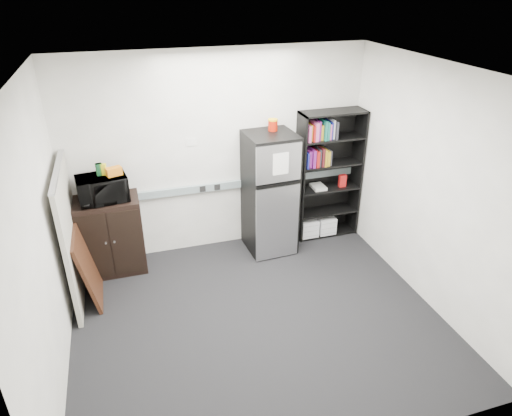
% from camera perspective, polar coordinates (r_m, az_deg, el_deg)
% --- Properties ---
extents(floor, '(4.00, 4.00, 0.00)m').
position_cam_1_polar(floor, '(5.28, 0.24, -13.68)').
color(floor, black).
rests_on(floor, ground).
extents(wall_back, '(4.00, 0.02, 2.70)m').
position_cam_1_polar(wall_back, '(6.07, -4.69, 6.75)').
color(wall_back, silver).
rests_on(wall_back, floor).
extents(wall_right, '(0.02, 3.50, 2.70)m').
position_cam_1_polar(wall_right, '(5.40, 20.98, 2.33)').
color(wall_right, silver).
rests_on(wall_right, floor).
extents(wall_left, '(0.02, 3.50, 2.70)m').
position_cam_1_polar(wall_left, '(4.43, -25.33, -4.07)').
color(wall_left, silver).
rests_on(wall_left, floor).
extents(ceiling, '(4.00, 3.50, 0.02)m').
position_cam_1_polar(ceiling, '(4.07, 0.31, 16.48)').
color(ceiling, white).
rests_on(ceiling, wall_back).
extents(electrical_raceway, '(3.92, 0.05, 0.10)m').
position_cam_1_polar(electrical_raceway, '(6.21, -4.47, 2.77)').
color(electrical_raceway, gray).
rests_on(electrical_raceway, wall_back).
extents(wall_note, '(0.14, 0.00, 0.10)m').
position_cam_1_polar(wall_note, '(5.94, -8.07, 8.15)').
color(wall_note, white).
rests_on(wall_note, wall_back).
extents(bookshelf, '(0.90, 0.34, 1.85)m').
position_cam_1_polar(bookshelf, '(6.51, 8.87, 4.39)').
color(bookshelf, black).
rests_on(bookshelf, floor).
extents(cubicle_partition, '(0.06, 1.30, 1.62)m').
position_cam_1_polar(cubicle_partition, '(5.61, -22.16, -3.18)').
color(cubicle_partition, '#ABA697').
rests_on(cubicle_partition, floor).
extents(cabinet, '(0.81, 0.53, 1.01)m').
position_cam_1_polar(cabinet, '(6.09, -17.75, -3.29)').
color(cabinet, black).
rests_on(cabinet, floor).
extents(microwave, '(0.62, 0.46, 0.32)m').
position_cam_1_polar(microwave, '(5.78, -18.66, 2.32)').
color(microwave, black).
rests_on(microwave, cabinet).
extents(snack_box_a, '(0.08, 0.07, 0.15)m').
position_cam_1_polar(snack_box_a, '(5.73, -19.01, 4.58)').
color(snack_box_a, '#1E5017').
rests_on(snack_box_a, microwave).
extents(snack_box_b, '(0.08, 0.07, 0.15)m').
position_cam_1_polar(snack_box_b, '(5.73, -19.01, 4.58)').
color(snack_box_b, '#0B331B').
rests_on(snack_box_b, microwave).
extents(snack_box_c, '(0.08, 0.07, 0.14)m').
position_cam_1_polar(snack_box_c, '(5.73, -18.55, 4.59)').
color(snack_box_c, gold).
rests_on(snack_box_c, microwave).
extents(snack_bag, '(0.20, 0.15, 0.10)m').
position_cam_1_polar(snack_bag, '(5.68, -17.34, 4.39)').
color(snack_bag, orange).
rests_on(snack_bag, microwave).
extents(refrigerator, '(0.66, 0.69, 1.67)m').
position_cam_1_polar(refrigerator, '(6.13, 1.77, 1.80)').
color(refrigerator, black).
rests_on(refrigerator, floor).
extents(coffee_can, '(0.12, 0.12, 0.17)m').
position_cam_1_polar(coffee_can, '(5.93, 2.12, 10.45)').
color(coffee_can, '#A91907').
rests_on(coffee_can, refrigerator).
extents(framed_poster, '(0.21, 0.69, 0.88)m').
position_cam_1_polar(framed_poster, '(5.65, -20.26, -6.95)').
color(framed_poster, black).
rests_on(framed_poster, floor).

